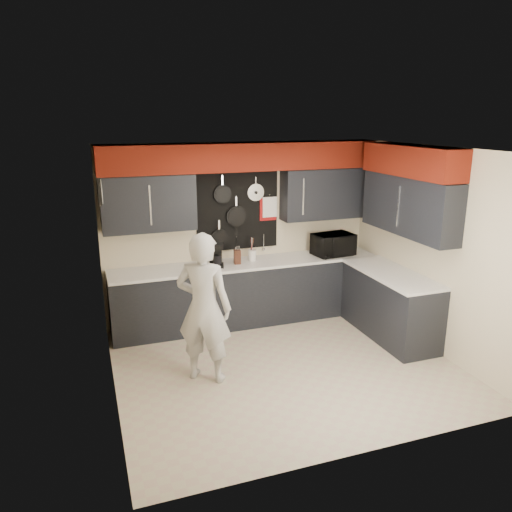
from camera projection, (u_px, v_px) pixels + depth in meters
name	position (u px, v px, depth m)	size (l,w,h in m)	color
ground	(285.00, 366.00, 6.11)	(4.00, 4.00, 0.00)	#B7AE8E
back_wall_assembly	(244.00, 185.00, 7.01)	(4.00, 0.36, 2.60)	beige
right_wall_assembly	(412.00, 197.00, 6.40)	(0.36, 3.50, 2.60)	beige
left_wall_assembly	(107.00, 279.00, 5.12)	(0.05, 3.50, 2.60)	beige
base_cabinets	(287.00, 296.00, 7.16)	(3.95, 2.20, 0.92)	black
microwave	(333.00, 245.00, 7.49)	(0.59, 0.40, 0.33)	black
knife_block	(237.00, 257.00, 7.06)	(0.09, 0.09, 0.20)	#331710
utensil_crock	(252.00, 255.00, 7.24)	(0.12, 0.12, 0.15)	white
coffee_maker	(217.00, 254.00, 6.94)	(0.23, 0.26, 0.33)	black
person	(204.00, 308.00, 5.59)	(0.64, 0.42, 1.75)	beige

